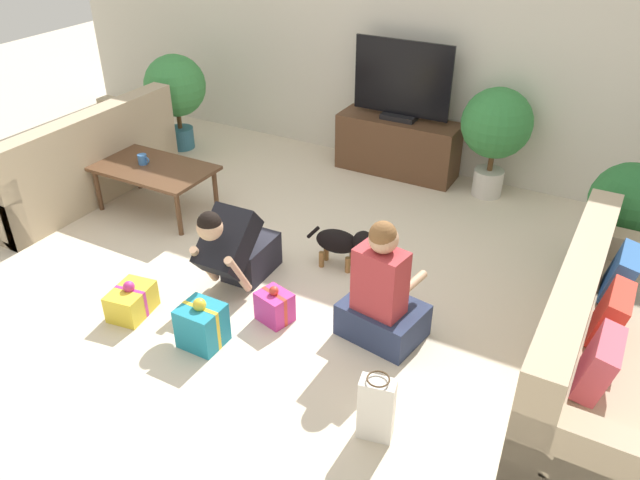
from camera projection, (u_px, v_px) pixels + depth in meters
ground_plane at (262, 287)px, 4.66m from camera, size 16.00×16.00×0.00m
wall_back at (408, 36)px, 5.95m from camera, size 8.40×0.06×2.60m
sofa_left at (73, 165)px, 5.83m from camera, size 0.89×2.01×0.84m
sofa_right at (616, 357)px, 3.57m from camera, size 0.89×2.01×0.84m
coffee_table at (154, 171)px, 5.50m from camera, size 1.05×0.63×0.43m
tv_console at (397, 146)px, 6.25m from camera, size 1.21×0.40×0.57m
tv at (402, 85)px, 5.92m from camera, size 0.97×0.20×0.76m
potted_plant_back_right at (496, 128)px, 5.61m from camera, size 0.64×0.64×1.03m
potted_plant_corner_left at (175, 89)px, 6.60m from camera, size 0.65×0.65×1.02m
potted_plant_corner_right at (629, 206)px, 4.48m from camera, size 0.58×0.58×0.92m
person_kneeling at (236, 248)px, 4.53m from camera, size 0.36×0.78×0.75m
person_sitting at (382, 297)px, 4.02m from camera, size 0.58×0.53×0.89m
dog at (344, 242)px, 4.77m from camera, size 0.56×0.21×0.35m
gift_box_a at (202, 325)px, 4.05m from camera, size 0.27×0.25×0.36m
gift_box_b at (132, 301)px, 4.34m from camera, size 0.28×0.36×0.27m
gift_box_c at (275, 306)px, 4.28m from camera, size 0.27×0.24×0.28m
gift_bag_a at (376, 408)px, 3.36m from camera, size 0.21×0.15×0.42m
mug at (143, 159)px, 5.51m from camera, size 0.12×0.08×0.09m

